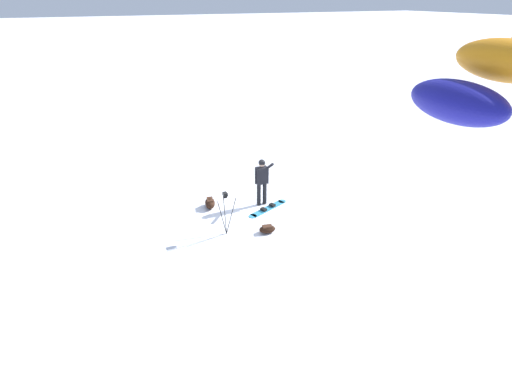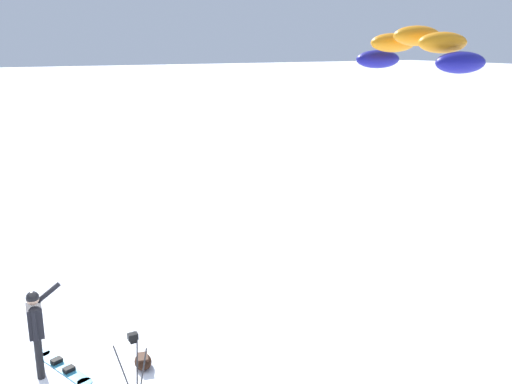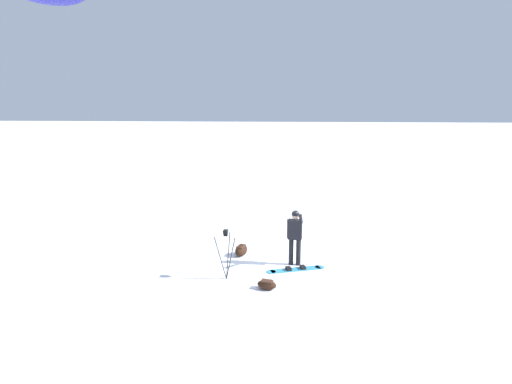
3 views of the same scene
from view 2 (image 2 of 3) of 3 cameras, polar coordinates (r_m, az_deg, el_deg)
name	(u,v)px [view 2 (image 2 of 3)]	position (r m, az deg, el deg)	size (l,w,h in m)	color
snowboarder	(36,325)	(11.17, -21.54, -12.50)	(0.47, 0.67, 1.71)	black
snowboard	(63,366)	(11.73, -19.12, -16.48)	(1.66, 0.80, 0.10)	teal
traction_kite	(416,49)	(13.30, 16.03, 13.90)	(3.44, 1.44, 0.98)	navy
camera_tripod	(134,356)	(9.78, -12.38, -16.00)	(0.60, 0.49, 1.41)	#262628
gear_bag_small	(143,361)	(11.31, -11.47, -16.57)	(0.56, 0.41, 0.24)	black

